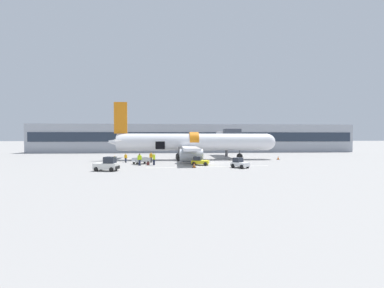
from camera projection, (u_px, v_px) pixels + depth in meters
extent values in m
plane|color=gray|center=(209.00, 163.00, 42.26)|extent=(500.00, 500.00, 0.00)
cube|color=silver|center=(210.00, 167.00, 36.97)|extent=(18.01, 2.06, 0.01)
cube|color=#9EA3AD|center=(194.00, 138.00, 75.49)|extent=(90.60, 10.13, 7.88)
cube|color=#232D3D|center=(196.00, 137.00, 70.36)|extent=(88.78, 0.16, 2.52)
cylinder|color=#4C4C51|center=(226.00, 150.00, 56.77)|extent=(0.60, 0.60, 3.04)
cube|color=silver|center=(227.00, 137.00, 56.70)|extent=(2.62, 12.14, 2.62)
cube|color=#333842|center=(232.00, 137.00, 51.24)|extent=(3.41, 1.60, 3.15)
cylinder|color=silver|center=(194.00, 142.00, 48.54)|extent=(28.47, 3.21, 3.21)
sphere|color=silver|center=(267.00, 142.00, 49.50)|extent=(3.05, 3.05, 3.05)
cone|color=silver|center=(117.00, 142.00, 47.58)|extent=(3.69, 2.95, 2.95)
cylinder|color=orange|center=(194.00, 141.00, 48.50)|extent=(1.71, 3.21, 3.21)
cube|color=orange|center=(121.00, 118.00, 47.50)|extent=(2.41, 0.28, 5.83)
cube|color=silver|center=(117.00, 141.00, 44.20)|extent=(1.01, 6.85, 0.20)
cube|color=silver|center=(124.00, 140.00, 51.03)|extent=(1.01, 6.85, 0.20)
cube|color=silver|center=(190.00, 148.00, 41.91)|extent=(2.41, 12.23, 0.40)
cube|color=silver|center=(186.00, 146.00, 55.07)|extent=(2.41, 12.23, 0.40)
cylinder|color=#B2B7BF|center=(191.00, 156.00, 41.81)|extent=(3.78, 2.10, 2.10)
cylinder|color=#B2B7BF|center=(187.00, 151.00, 55.26)|extent=(3.78, 2.10, 2.10)
cube|color=black|center=(160.00, 145.00, 46.56)|extent=(1.70, 0.12, 1.40)
cylinder|color=#56565B|center=(240.00, 151.00, 49.18)|extent=(0.22, 0.22, 1.96)
sphere|color=black|center=(240.00, 156.00, 49.21)|extent=(1.17, 1.17, 1.17)
cylinder|color=#56565B|center=(179.00, 152.00, 46.10)|extent=(0.22, 0.22, 1.96)
sphere|color=black|center=(179.00, 158.00, 46.13)|extent=(1.17, 1.17, 1.17)
cylinder|color=#56565B|center=(179.00, 151.00, 50.69)|extent=(0.22, 0.22, 1.96)
sphere|color=black|center=(179.00, 156.00, 50.72)|extent=(1.17, 1.17, 1.17)
cube|color=white|center=(240.00, 164.00, 35.50)|extent=(2.43, 2.64, 0.54)
cube|color=#232833|center=(238.00, 160.00, 35.79)|extent=(1.52, 1.50, 0.64)
cube|color=black|center=(234.00, 164.00, 36.42)|extent=(1.03, 0.80, 0.27)
sphere|color=black|center=(239.00, 165.00, 36.51)|extent=(0.56, 0.56, 0.56)
sphere|color=black|center=(233.00, 166.00, 35.70)|extent=(0.56, 0.56, 0.56)
sphere|color=black|center=(248.00, 166.00, 35.31)|extent=(0.56, 0.56, 0.56)
sphere|color=black|center=(242.00, 167.00, 34.50)|extent=(0.56, 0.56, 0.56)
cube|color=silver|center=(106.00, 166.00, 32.33)|extent=(3.15, 1.84, 0.75)
cube|color=#232833|center=(110.00, 160.00, 32.24)|extent=(1.52, 1.34, 0.81)
cube|color=black|center=(118.00, 167.00, 32.14)|extent=(0.34, 1.17, 0.37)
sphere|color=black|center=(111.00, 169.00, 31.60)|extent=(0.56, 0.56, 0.56)
sphere|color=black|center=(116.00, 168.00, 32.83)|extent=(0.56, 0.56, 0.56)
sphere|color=black|center=(96.00, 169.00, 31.84)|extent=(0.56, 0.56, 0.56)
sphere|color=black|center=(101.00, 168.00, 33.07)|extent=(0.56, 0.56, 0.56)
cube|color=yellow|center=(200.00, 162.00, 39.13)|extent=(2.87, 2.25, 0.49)
cube|color=#232833|center=(198.00, 158.00, 39.20)|extent=(1.47, 1.64, 0.60)
cube|color=black|center=(192.00, 162.00, 39.40)|extent=(0.51, 1.44, 0.24)
sphere|color=black|center=(196.00, 163.00, 40.07)|extent=(0.56, 0.56, 0.56)
sphere|color=black|center=(194.00, 164.00, 38.55)|extent=(0.56, 0.56, 0.56)
sphere|color=black|center=(207.00, 163.00, 39.71)|extent=(0.56, 0.56, 0.56)
sphere|color=black|center=(205.00, 164.00, 38.20)|extent=(0.56, 0.56, 0.56)
cube|color=#B7BABF|center=(141.00, 161.00, 40.79)|extent=(3.03, 2.61, 0.05)
cube|color=#B7BABF|center=(149.00, 159.00, 41.43)|extent=(0.78, 1.46, 0.53)
cube|color=#B7BABF|center=(143.00, 160.00, 40.12)|extent=(2.28, 1.20, 0.53)
cube|color=#B7BABF|center=(139.00, 159.00, 41.45)|extent=(2.28, 1.20, 0.53)
cube|color=#333338|center=(151.00, 162.00, 41.69)|extent=(0.84, 0.48, 0.06)
sphere|color=black|center=(148.00, 163.00, 40.57)|extent=(0.40, 0.40, 0.40)
sphere|color=black|center=(145.00, 162.00, 41.95)|extent=(0.40, 0.40, 0.40)
sphere|color=black|center=(137.00, 163.00, 39.64)|extent=(0.40, 0.40, 0.40)
sphere|color=black|center=(134.00, 163.00, 41.02)|extent=(0.40, 0.40, 0.40)
cube|color=#4C1E1E|center=(146.00, 160.00, 41.05)|extent=(0.40, 0.27, 0.41)
cube|color=#721951|center=(141.00, 160.00, 40.59)|extent=(0.54, 0.40, 0.45)
cylinder|color=#1E2338|center=(140.00, 163.00, 38.42)|extent=(0.33, 0.33, 0.89)
cylinder|color=#B7E019|center=(140.00, 157.00, 38.40)|extent=(0.43, 0.43, 0.70)
sphere|color=brown|center=(140.00, 154.00, 38.38)|extent=(0.25, 0.25, 0.25)
cylinder|color=#B7E019|center=(138.00, 158.00, 38.39)|extent=(0.14, 0.14, 0.64)
cylinder|color=#B7E019|center=(141.00, 158.00, 38.41)|extent=(0.14, 0.14, 0.64)
cylinder|color=#1E2338|center=(126.00, 160.00, 43.09)|extent=(0.38, 0.38, 0.74)
cylinder|color=orange|center=(126.00, 156.00, 43.08)|extent=(0.49, 0.49, 0.59)
sphere|color=tan|center=(126.00, 154.00, 43.07)|extent=(0.21, 0.21, 0.21)
cylinder|color=orange|center=(125.00, 157.00, 42.94)|extent=(0.16, 0.16, 0.54)
cylinder|color=orange|center=(127.00, 157.00, 43.22)|extent=(0.16, 0.16, 0.54)
cylinder|color=#1E2338|center=(115.00, 163.00, 37.82)|extent=(0.37, 0.37, 0.77)
cylinder|color=#B7E019|center=(115.00, 159.00, 37.81)|extent=(0.48, 0.48, 0.61)
sphere|color=beige|center=(115.00, 156.00, 37.80)|extent=(0.21, 0.21, 0.21)
cylinder|color=#B7E019|center=(115.00, 159.00, 37.62)|extent=(0.15, 0.15, 0.56)
cylinder|color=#B7E019|center=(114.00, 159.00, 38.00)|extent=(0.15, 0.15, 0.56)
cylinder|color=#1E2338|center=(154.00, 162.00, 39.15)|extent=(0.46, 0.46, 0.89)
cylinder|color=#CCE523|center=(154.00, 157.00, 39.12)|extent=(0.59, 0.59, 0.70)
sphere|color=beige|center=(154.00, 154.00, 39.11)|extent=(0.25, 0.25, 0.25)
cylinder|color=#CCE523|center=(153.00, 157.00, 39.31)|extent=(0.19, 0.19, 0.64)
cylinder|color=#CCE523|center=(155.00, 158.00, 38.95)|extent=(0.19, 0.19, 0.64)
cylinder|color=#2D2D33|center=(151.00, 160.00, 43.25)|extent=(0.41, 0.41, 0.85)
cylinder|color=orange|center=(151.00, 155.00, 43.23)|extent=(0.53, 0.53, 0.67)
sphere|color=#9E7556|center=(151.00, 153.00, 43.22)|extent=(0.24, 0.24, 0.24)
cylinder|color=orange|center=(150.00, 156.00, 43.32)|extent=(0.17, 0.17, 0.62)
cylinder|color=orange|center=(152.00, 156.00, 43.15)|extent=(0.17, 0.17, 0.62)
cube|color=#4C1E1E|center=(148.00, 164.00, 38.85)|extent=(0.44, 0.33, 0.51)
cube|color=black|center=(148.00, 162.00, 38.84)|extent=(0.25, 0.10, 0.12)
cube|color=black|center=(278.00, 160.00, 48.69)|extent=(0.58, 0.58, 0.03)
cone|color=orange|center=(278.00, 158.00, 48.68)|extent=(0.43, 0.43, 0.70)
cylinder|color=white|center=(278.00, 158.00, 48.68)|extent=(0.25, 0.25, 0.08)
cube|color=black|center=(194.00, 167.00, 35.96)|extent=(0.61, 0.61, 0.03)
cone|color=orange|center=(194.00, 165.00, 35.95)|extent=(0.45, 0.45, 0.69)
cylinder|color=white|center=(194.00, 165.00, 35.95)|extent=(0.26, 0.26, 0.08)
cube|color=black|center=(206.00, 163.00, 42.89)|extent=(0.57, 0.57, 0.03)
cone|color=orange|center=(206.00, 161.00, 42.88)|extent=(0.43, 0.43, 0.59)
cylinder|color=white|center=(206.00, 161.00, 42.88)|extent=(0.25, 0.25, 0.07)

